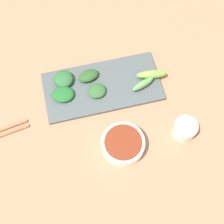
{
  "coord_description": "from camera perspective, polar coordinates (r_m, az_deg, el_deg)",
  "views": [
    {
      "loc": [
        -0.41,
        0.08,
        0.91
      ],
      "look_at": [
        -0.04,
        -0.01,
        0.05
      ],
      "focal_mm": 50.08,
      "sensor_mm": 36.0,
      "label": 1
    }
  ],
  "objects": [
    {
      "name": "tabletop",
      "position": [
        0.99,
        -0.97,
        1.14
      ],
      "size": [
        2.1,
        2.1,
        0.02
      ],
      "primitive_type": "cube",
      "color": "#9E6E53",
      "rests_on": "ground"
    },
    {
      "name": "sauce_bowl",
      "position": [
        0.91,
        2.03,
        -5.87
      ],
      "size": [
        0.13,
        0.13,
        0.04
      ],
      "color": "white",
      "rests_on": "tabletop"
    },
    {
      "name": "serving_plate",
      "position": [
        1.01,
        -1.84,
        4.64
      ],
      "size": [
        0.18,
        0.37,
        0.01
      ],
      "primitive_type": "cube",
      "color": "#444F52",
      "rests_on": "tabletop"
    },
    {
      "name": "broccoli_leafy_0",
      "position": [
        0.99,
        -8.94,
        3.24
      ],
      "size": [
        0.07,
        0.08,
        0.02
      ],
      "primitive_type": "ellipsoid",
      "rotation": [
        0.0,
        0.0,
        -0.22
      ],
      "color": "#1C5D27",
      "rests_on": "serving_plate"
    },
    {
      "name": "broccoli_leafy_1",
      "position": [
        1.01,
        -4.32,
        6.61
      ],
      "size": [
        0.06,
        0.07,
        0.02
      ],
      "primitive_type": "ellipsoid",
      "rotation": [
        0.0,
        0.0,
        0.23
      ],
      "color": "#265023",
      "rests_on": "serving_plate"
    },
    {
      "name": "broccoli_stalk_2",
      "position": [
        0.99,
        5.66,
        5.06
      ],
      "size": [
        0.05,
        0.08,
        0.03
      ],
      "primitive_type": "ellipsoid",
      "rotation": [
        0.0,
        0.0,
        0.34
      ],
      "color": "#60A354",
      "rests_on": "serving_plate"
    },
    {
      "name": "broccoli_leafy_3",
      "position": [
        0.98,
        -2.77,
        3.89
      ],
      "size": [
        0.06,
        0.06,
        0.02
      ],
      "primitive_type": "ellipsoid",
      "rotation": [
        0.0,
        0.0,
        0.05
      ],
      "color": "#2C5B2D",
      "rests_on": "serving_plate"
    },
    {
      "name": "broccoli_stalk_4",
      "position": [
        1.01,
        7.23,
        6.82
      ],
      "size": [
        0.04,
        0.1,
        0.03
      ],
      "primitive_type": "ellipsoid",
      "rotation": [
        0.0,
        0.0,
        -0.14
      ],
      "color": "#75AC43",
      "rests_on": "serving_plate"
    },
    {
      "name": "broccoli_leafy_5",
      "position": [
        1.01,
        -8.88,
        5.99
      ],
      "size": [
        0.07,
        0.07,
        0.03
      ],
      "primitive_type": "ellipsoid",
      "rotation": [
        0.0,
        0.0,
        0.13
      ],
      "color": "#275D31",
      "rests_on": "serving_plate"
    },
    {
      "name": "tea_cup",
      "position": [
        0.95,
        13.09,
        -3.07
      ],
      "size": [
        0.07,
        0.07,
        0.06
      ],
      "primitive_type": "cylinder",
      "color": "white",
      "rests_on": "tabletop"
    }
  ]
}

